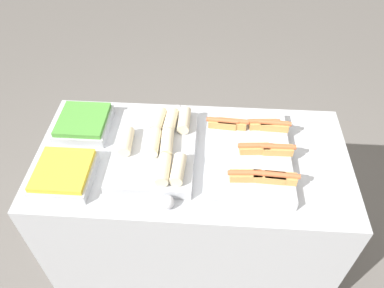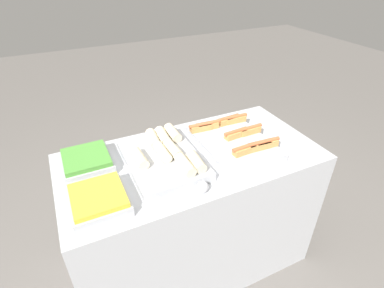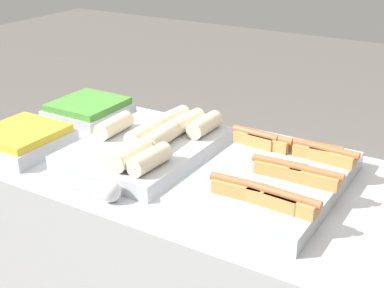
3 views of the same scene
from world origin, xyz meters
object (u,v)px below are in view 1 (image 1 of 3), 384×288
object	(u,v)px
tray_hotdogs	(250,153)
tray_wraps	(157,148)
tray_side_back	(84,123)
serving_spoon_far	(175,110)
tray_side_front	(64,174)
serving_spoon_near	(164,203)

from	to	relation	value
tray_hotdogs	tray_wraps	xyz separation A→B (m)	(-0.43, 0.00, 0.01)
tray_hotdogs	tray_side_back	distance (m)	0.82
tray_side_back	serving_spoon_far	size ratio (longest dim) A/B	1.05
tray_hotdogs	tray_side_front	world-z (taller)	tray_hotdogs
tray_wraps	serving_spoon_near	bearing A→B (deg)	-77.04
tray_hotdogs	tray_side_back	world-z (taller)	tray_hotdogs
tray_side_front	tray_wraps	bearing A→B (deg)	24.92
serving_spoon_near	serving_spoon_far	xyz separation A→B (m)	(-0.01, 0.57, 0.00)
tray_side_front	serving_spoon_near	size ratio (longest dim) A/B	0.97
tray_wraps	tray_hotdogs	bearing A→B (deg)	-0.30
tray_hotdogs	tray_side_back	size ratio (longest dim) A/B	2.12
tray_side_front	tray_hotdogs	bearing A→B (deg)	12.20
tray_side_back	serving_spoon_near	size ratio (longest dim) A/B	0.97
tray_hotdogs	tray_side_front	size ratio (longest dim) A/B	2.12
tray_hotdogs	tray_side_front	xyz separation A→B (m)	(-0.80, -0.17, 0.00)
tray_wraps	tray_side_back	xyz separation A→B (m)	(-0.38, 0.14, -0.00)
tray_side_back	serving_spoon_near	bearing A→B (deg)	-44.21
tray_wraps	serving_spoon_near	size ratio (longest dim) A/B	1.85
tray_side_front	serving_spoon_far	xyz separation A→B (m)	(0.44, 0.46, -0.01)
serving_spoon_near	tray_side_back	bearing A→B (deg)	135.79
tray_wraps	tray_side_back	bearing A→B (deg)	159.29
tray_wraps	serving_spoon_far	xyz separation A→B (m)	(0.06, 0.28, -0.01)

